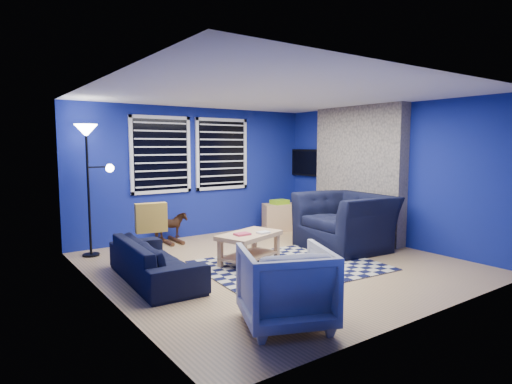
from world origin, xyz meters
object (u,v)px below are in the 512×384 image
coffee_table (249,242)px  floor_lamp (88,149)px  cabinet (280,217)px  tv (308,163)px  rocking_horse (171,226)px  sofa (155,260)px  armchair_big (345,222)px  armchair_bent (286,286)px

coffee_table → floor_lamp: 2.93m
cabinet → tv: bearing=24.5°
coffee_table → rocking_horse: bearing=100.5°
sofa → tv: bearing=-64.5°
armchair_big → armchair_bent: size_ratio=1.67×
armchair_big → rocking_horse: bearing=-129.1°
sofa → armchair_bent: size_ratio=2.16×
armchair_bent → sofa: bearing=-53.8°
armchair_bent → rocking_horse: bearing=-75.6°
armchair_big → armchair_bent: (-2.84, -1.87, -0.08)m
sofa → armchair_bent: armchair_bent is taller
armchair_bent → floor_lamp: 4.19m
armchair_bent → floor_lamp: floor_lamp is taller
sofa → rocking_horse: 2.21m
tv → armchair_bent: 5.43m
sofa → rocking_horse: size_ratio=3.27×
rocking_horse → coffee_table: bearing=-163.5°
tv → sofa: 4.71m
armchair_big → cabinet: size_ratio=1.85×
rocking_horse → coffee_table: size_ratio=0.52×
armchair_big → armchair_bent: bearing=-52.2°
tv → armchair_bent: size_ratio=1.15×
tv → coffee_table: tv is taller
sofa → cabinet: 3.83m
armchair_bent → cabinet: 4.79m
armchair_big → rocking_horse: armchair_big is taller
tv → armchair_big: 2.33m
coffee_table → floor_lamp: size_ratio=0.53×
sofa → coffee_table: size_ratio=1.69×
armchair_bent → coffee_table: size_ratio=0.78×
armchair_bent → tv: bearing=-111.7°
armchair_big → rocking_horse: (-2.26, 2.15, -0.16)m
sofa → armchair_big: armchair_big is taller
tv → armchair_big: size_ratio=0.69×
rocking_horse → coffee_table: (0.37, -2.00, 0.03)m
armchair_bent → cabinet: armchair_bent is taller
armchair_bent → floor_lamp: size_ratio=0.41×
sofa → coffee_table: sofa is taller
sofa → armchair_big: size_ratio=1.29×
sofa → rocking_horse: bearing=-26.0°
coffee_table → armchair_big: bearing=-4.6°
rocking_horse → tv: bearing=-87.7°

